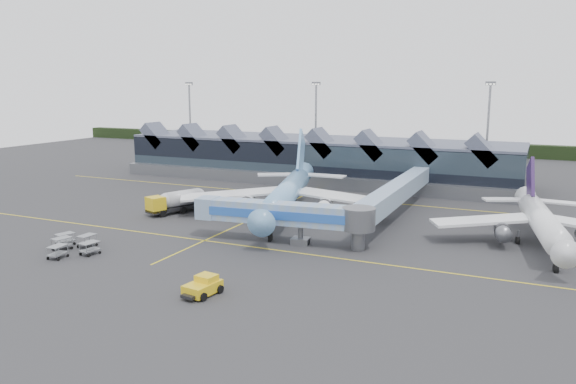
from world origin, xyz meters
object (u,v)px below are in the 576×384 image
at_px(regional_jet, 541,220).
at_px(pushback_tug, 203,286).
at_px(main_airliner, 288,192).
at_px(jet_bridge, 293,215).
at_px(fuel_truck, 177,201).

relative_size(regional_jet, pushback_tug, 6.78).
height_order(main_airliner, jet_bridge, main_airliner).
height_order(jet_bridge, fuel_truck, jet_bridge).
distance_m(jet_bridge, pushback_tug, 21.73).
bearing_deg(fuel_truck, pushback_tug, -29.30).
relative_size(fuel_truck, pushback_tug, 2.29).
xyz_separation_m(regional_jet, fuel_truck, (-57.01, -4.11, -1.43)).
xyz_separation_m(jet_bridge, fuel_truck, (-25.95, 9.43, -1.94)).
xyz_separation_m(main_airliner, regional_jet, (38.73, -1.71, -0.54)).
distance_m(main_airliner, fuel_truck, 19.29).
xyz_separation_m(regional_jet, pushback_tug, (-31.83, -35.02, -2.62)).
bearing_deg(fuel_truck, jet_bridge, 1.57).
bearing_deg(pushback_tug, jet_bridge, 96.24).
bearing_deg(jet_bridge, main_airliner, 110.49).
distance_m(regional_jet, fuel_truck, 57.18).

